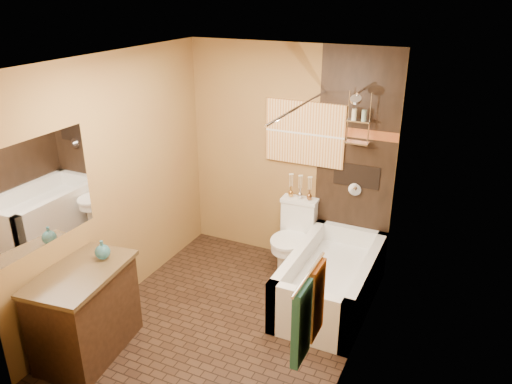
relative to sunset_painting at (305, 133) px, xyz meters
The scene contains 23 objects.
floor 2.15m from the sunset_painting, 97.72° to the right, with size 3.00×3.00×0.00m, color black.
wall_left 2.06m from the sunset_painting, 133.51° to the right, with size 0.02×3.00×2.50m, color olive.
wall_right 1.81m from the sunset_painting, 55.86° to the right, with size 0.02×3.00×2.50m, color olive.
wall_back 0.36m from the sunset_painting, behind, with size 2.40×0.02×2.50m, color olive.
wall_front 3.00m from the sunset_painting, 93.85° to the right, with size 2.40×0.02×2.50m, color olive.
ceiling 1.77m from the sunset_painting, 97.72° to the right, with size 3.00×3.00×0.00m, color silver.
alcove_tile_back 0.65m from the sunset_painting, ahead, with size 0.85×0.01×2.50m, color black.
alcove_tile_right 1.26m from the sunset_painting, 36.27° to the right, with size 0.01×1.50×2.50m, color black.
mosaic_band_back 0.58m from the sunset_painting, ahead, with size 0.85×0.01×0.10m, color maroon.
mosaic_band_right 1.22m from the sunset_painting, 36.55° to the right, with size 0.01×1.50×0.10m, color maroon.
alcove_niche 0.72m from the sunset_painting, ahead, with size 0.50×0.01×0.25m, color black.
shower_fixtures 0.62m from the sunset_painting, ahead, with size 0.24×0.33×1.16m.
curtain_rod 0.89m from the sunset_painting, 74.58° to the right, with size 0.03×0.03×1.55m, color silver.
towel_bar 2.70m from the sunset_painting, 69.38° to the right, with size 0.02×0.02×0.55m, color silver.
towel_teal 2.85m from the sunset_painting, 70.12° to the right, with size 0.05×0.22×0.52m, color #1C545F.
towel_rust 2.61m from the sunset_painting, 68.16° to the right, with size 0.05×0.22×0.52m, color brown.
sunset_painting is the anchor object (origin of this frame).
vanity_mirror 2.73m from the sunset_painting, 120.52° to the right, with size 0.01×1.00×0.90m, color white.
bathtub 1.63m from the sunset_painting, 50.39° to the right, with size 0.80×1.50×0.55m.
toilet 1.17m from the sunset_painting, 90.00° to the right, with size 0.42×0.61×0.81m.
vanity 2.84m from the sunset_painting, 115.53° to the right, with size 0.69×1.00×0.83m.
teal_bottle 2.45m from the sunset_painting, 117.02° to the right, with size 0.14×0.14×0.21m, color #286A78, non-canonical shape.
bud_vases 0.60m from the sunset_painting, 90.00° to the right, with size 0.28×0.06×0.28m.
Camera 1 is at (1.95, -3.50, 3.05)m, focal length 35.00 mm.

